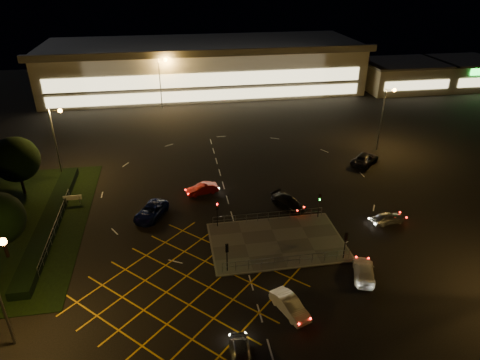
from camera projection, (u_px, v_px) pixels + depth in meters
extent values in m
plane|color=black|center=(255.00, 233.00, 47.91)|extent=(180.00, 180.00, 0.00)
cube|color=#4C4944|center=(277.00, 242.00, 46.43)|extent=(14.00, 9.00, 0.12)
cube|color=black|center=(6.00, 227.00, 49.03)|extent=(18.00, 30.00, 0.08)
cube|color=black|center=(51.00, 220.00, 49.56)|extent=(2.00, 26.00, 1.00)
cube|color=beige|center=(203.00, 67.00, 99.96)|extent=(70.00, 25.00, 10.00)
cube|color=slate|center=(202.00, 44.00, 97.58)|extent=(72.00, 26.50, 0.60)
cube|color=#FFEAA5|center=(209.00, 80.00, 88.96)|extent=(66.00, 0.20, 3.00)
cube|color=#FFEAA5|center=(209.00, 95.00, 90.43)|extent=(66.00, 0.20, 2.20)
cube|color=beige|center=(402.00, 76.00, 100.64)|extent=(18.00, 14.00, 6.00)
cube|color=slate|center=(404.00, 62.00, 99.20)|extent=(18.80, 14.80, 0.40)
cube|color=#FFEAA5|center=(417.00, 85.00, 94.65)|extent=(15.30, 0.20, 2.00)
cube|color=beige|center=(463.00, 73.00, 103.00)|extent=(14.00, 14.00, 6.00)
cube|color=slate|center=(466.00, 60.00, 101.56)|extent=(14.80, 14.80, 0.40)
sphere|color=orange|center=(3.00, 242.00, 29.89)|extent=(0.56, 0.56, 0.56)
cylinder|color=slate|center=(56.00, 145.00, 57.86)|extent=(0.20, 0.20, 10.00)
cylinder|color=slate|center=(54.00, 111.00, 55.77)|extent=(1.40, 0.12, 0.12)
sphere|color=orange|center=(60.00, 111.00, 55.89)|extent=(0.56, 0.56, 0.56)
cylinder|color=slate|center=(381.00, 120.00, 66.69)|extent=(0.20, 0.20, 10.00)
cylinder|color=slate|center=(390.00, 90.00, 64.59)|extent=(1.40, 0.12, 0.12)
sphere|color=orange|center=(394.00, 90.00, 64.72)|extent=(0.56, 0.56, 0.56)
cylinder|color=slate|center=(160.00, 84.00, 86.22)|extent=(0.20, 0.20, 10.00)
cylinder|color=slate|center=(162.00, 60.00, 84.12)|extent=(1.40, 0.12, 0.12)
sphere|color=orange|center=(165.00, 60.00, 84.25)|extent=(0.56, 0.56, 0.56)
cylinder|color=slate|center=(345.00, 74.00, 93.86)|extent=(0.20, 0.20, 10.00)
cylinder|color=slate|center=(350.00, 51.00, 91.77)|extent=(1.40, 0.12, 0.12)
sphere|color=orange|center=(353.00, 52.00, 91.89)|extent=(0.56, 0.56, 0.56)
cylinder|color=black|center=(227.00, 258.00, 41.32)|extent=(0.10, 0.10, 3.00)
cube|color=black|center=(227.00, 248.00, 40.77)|extent=(0.28, 0.18, 0.90)
sphere|color=#19FF33|center=(227.00, 247.00, 40.89)|extent=(0.16, 0.16, 0.16)
cylinder|color=black|center=(345.00, 246.00, 43.09)|extent=(0.10, 0.10, 3.00)
cube|color=black|center=(346.00, 236.00, 42.54)|extent=(0.28, 0.18, 0.90)
sphere|color=#19FF33|center=(346.00, 235.00, 42.65)|extent=(0.16, 0.16, 0.16)
cylinder|color=black|center=(217.00, 215.00, 48.33)|extent=(0.10, 0.10, 3.00)
cube|color=black|center=(217.00, 206.00, 47.78)|extent=(0.28, 0.18, 0.90)
sphere|color=#FF0C0C|center=(217.00, 206.00, 47.67)|extent=(0.16, 0.16, 0.16)
cylinder|color=black|center=(319.00, 206.00, 50.10)|extent=(0.10, 0.10, 3.00)
cube|color=black|center=(320.00, 197.00, 49.55)|extent=(0.28, 0.18, 0.90)
sphere|color=#19FF33|center=(320.00, 198.00, 49.44)|extent=(0.16, 0.16, 0.16)
cylinder|color=black|center=(23.00, 184.00, 55.40)|extent=(0.36, 0.36, 2.88)
sphere|color=black|center=(16.00, 159.00, 53.79)|extent=(5.76, 5.76, 5.76)
cylinder|color=black|center=(5.00, 246.00, 43.46)|extent=(0.36, 0.36, 2.70)
imported|color=#9DA0A4|center=(241.00, 355.00, 32.33)|extent=(1.77, 4.09, 1.37)
imported|color=silver|center=(290.00, 305.00, 36.94)|extent=(2.95, 4.59, 1.43)
imported|color=#0B1345|center=(151.00, 211.00, 50.67)|extent=(4.61, 5.94, 1.50)
imported|color=black|center=(288.00, 202.00, 52.74)|extent=(4.12, 5.08, 1.38)
imported|color=#B9BCC1|center=(388.00, 218.00, 49.54)|extent=(4.08, 2.08, 1.33)
imported|color=#950F0A|center=(202.00, 189.00, 55.80)|extent=(4.37, 2.37, 1.37)
imported|color=black|center=(365.00, 159.00, 63.97)|extent=(5.83, 5.68, 1.55)
imported|color=silver|center=(364.00, 271.00, 41.06)|extent=(3.42, 5.09, 1.37)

